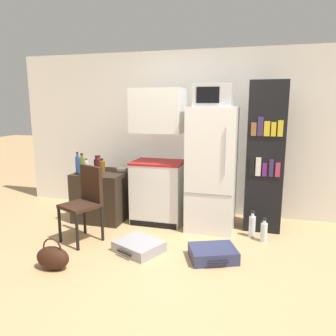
{
  "coord_description": "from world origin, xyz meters",
  "views": [
    {
      "loc": [
        0.87,
        -2.97,
        1.67
      ],
      "look_at": [
        -0.2,
        0.85,
        0.89
      ],
      "focal_mm": 35.0,
      "sensor_mm": 36.0,
      "label": 1
    }
  ],
  "objects_px": {
    "microwave": "(214,95)",
    "bowl": "(121,169)",
    "bookshelf": "(265,157)",
    "bottle_wine_dark": "(97,166)",
    "refrigerator": "(212,169)",
    "handbag": "(53,257)",
    "chair": "(86,197)",
    "suitcase_small_flat": "(213,254)",
    "kitchen_hutch": "(158,163)",
    "bottle_olive_oil": "(82,166)",
    "suitcase_large_flat": "(139,246)",
    "bottle_milk_white": "(86,165)",
    "bottle_amber_beer": "(102,166)",
    "bottle_blue_soda": "(78,164)",
    "side_table": "(103,195)",
    "bottle_ketchup_red": "(99,163)",
    "water_bottle_front": "(252,226)",
    "water_bottle_middle": "(264,232)"
  },
  "relations": [
    {
      "from": "bottle_wine_dark",
      "to": "bowl",
      "type": "distance_m",
      "value": 0.4
    },
    {
      "from": "handbag",
      "to": "suitcase_small_flat",
      "type": "bearing_deg",
      "value": 22.64
    },
    {
      "from": "bottle_wine_dark",
      "to": "chair",
      "type": "distance_m",
      "value": 0.68
    },
    {
      "from": "side_table",
      "to": "bottle_milk_white",
      "type": "relative_size",
      "value": 4.01
    },
    {
      "from": "bookshelf",
      "to": "suitcase_large_flat",
      "type": "relative_size",
      "value": 3.14
    },
    {
      "from": "side_table",
      "to": "bottle_blue_soda",
      "type": "relative_size",
      "value": 2.33
    },
    {
      "from": "bottle_ketchup_red",
      "to": "suitcase_small_flat",
      "type": "relative_size",
      "value": 0.35
    },
    {
      "from": "kitchen_hutch",
      "to": "microwave",
      "type": "height_order",
      "value": "microwave"
    },
    {
      "from": "bookshelf",
      "to": "side_table",
      "type": "bearing_deg",
      "value": -175.14
    },
    {
      "from": "bowl",
      "to": "bottle_milk_white",
      "type": "bearing_deg",
      "value": -166.69
    },
    {
      "from": "side_table",
      "to": "bottle_olive_oil",
      "type": "height_order",
      "value": "bottle_olive_oil"
    },
    {
      "from": "side_table",
      "to": "bookshelf",
      "type": "relative_size",
      "value": 0.36
    },
    {
      "from": "microwave",
      "to": "bottle_milk_white",
      "type": "xyz_separation_m",
      "value": [
        -1.85,
        -0.02,
        -1.0
      ]
    },
    {
      "from": "bottle_milk_white",
      "to": "bottle_wine_dark",
      "type": "relative_size",
      "value": 0.67
    },
    {
      "from": "suitcase_large_flat",
      "to": "water_bottle_middle",
      "type": "xyz_separation_m",
      "value": [
        1.39,
        0.68,
        0.07
      ]
    },
    {
      "from": "bowl",
      "to": "handbag",
      "type": "bearing_deg",
      "value": -91.45
    },
    {
      "from": "bowl",
      "to": "suitcase_small_flat",
      "type": "xyz_separation_m",
      "value": [
        1.52,
        -1.03,
        -0.66
      ]
    },
    {
      "from": "bookshelf",
      "to": "bottle_milk_white",
      "type": "distance_m",
      "value": 2.54
    },
    {
      "from": "bottle_blue_soda",
      "to": "suitcase_large_flat",
      "type": "xyz_separation_m",
      "value": [
        1.18,
        -0.73,
        -0.77
      ]
    },
    {
      "from": "suitcase_large_flat",
      "to": "microwave",
      "type": "bearing_deg",
      "value": 79.77
    },
    {
      "from": "microwave",
      "to": "bookshelf",
      "type": "relative_size",
      "value": 0.25
    },
    {
      "from": "bottle_blue_soda",
      "to": "suitcase_small_flat",
      "type": "xyz_separation_m",
      "value": [
        2.03,
        -0.7,
        -0.76
      ]
    },
    {
      "from": "bottle_blue_soda",
      "to": "water_bottle_front",
      "type": "relative_size",
      "value": 0.88
    },
    {
      "from": "kitchen_hutch",
      "to": "bowl",
      "type": "distance_m",
      "value": 0.61
    },
    {
      "from": "microwave",
      "to": "bottle_amber_beer",
      "type": "height_order",
      "value": "microwave"
    },
    {
      "from": "bottle_wine_dark",
      "to": "water_bottle_front",
      "type": "bearing_deg",
      "value": 0.8
    },
    {
      "from": "bottle_wine_dark",
      "to": "bookshelf",
      "type": "bearing_deg",
      "value": 8.83
    },
    {
      "from": "bookshelf",
      "to": "bottle_wine_dark",
      "type": "bearing_deg",
      "value": -171.17
    },
    {
      "from": "side_table",
      "to": "refrigerator",
      "type": "distance_m",
      "value": 1.66
    },
    {
      "from": "suitcase_large_flat",
      "to": "handbag",
      "type": "relative_size",
      "value": 1.74
    },
    {
      "from": "bottle_olive_oil",
      "to": "microwave",
      "type": "bearing_deg",
      "value": 10.96
    },
    {
      "from": "bottle_milk_white",
      "to": "bottle_wine_dark",
      "type": "height_order",
      "value": "bottle_wine_dark"
    },
    {
      "from": "microwave",
      "to": "bowl",
      "type": "xyz_separation_m",
      "value": [
        -1.35,
        0.1,
        -1.06
      ]
    },
    {
      "from": "bottle_milk_white",
      "to": "suitcase_large_flat",
      "type": "bearing_deg",
      "value": -38.95
    },
    {
      "from": "side_table",
      "to": "bottle_blue_soda",
      "type": "distance_m",
      "value": 0.59
    },
    {
      "from": "water_bottle_front",
      "to": "side_table",
      "type": "bearing_deg",
      "value": 176.55
    },
    {
      "from": "bottle_blue_soda",
      "to": "bottle_wine_dark",
      "type": "bearing_deg",
      "value": 5.44
    },
    {
      "from": "kitchen_hutch",
      "to": "bottle_olive_oil",
      "type": "height_order",
      "value": "kitchen_hutch"
    },
    {
      "from": "refrigerator",
      "to": "bottle_milk_white",
      "type": "relative_size",
      "value": 9.23
    },
    {
      "from": "bottle_amber_beer",
      "to": "bottle_blue_soda",
      "type": "relative_size",
      "value": 0.62
    },
    {
      "from": "bottle_milk_white",
      "to": "suitcase_small_flat",
      "type": "height_order",
      "value": "bottle_milk_white"
    },
    {
      "from": "refrigerator",
      "to": "suitcase_small_flat",
      "type": "xyz_separation_m",
      "value": [
        0.16,
        -0.94,
        -0.75
      ]
    },
    {
      "from": "refrigerator",
      "to": "handbag",
      "type": "distance_m",
      "value": 2.22
    },
    {
      "from": "refrigerator",
      "to": "handbag",
      "type": "xyz_separation_m",
      "value": [
        -1.39,
        -1.58,
        -0.69
      ]
    },
    {
      "from": "suitcase_small_flat",
      "to": "bookshelf",
      "type": "bearing_deg",
      "value": 42.24
    },
    {
      "from": "chair",
      "to": "suitcase_small_flat",
      "type": "height_order",
      "value": "chair"
    },
    {
      "from": "side_table",
      "to": "chair",
      "type": "height_order",
      "value": "chair"
    },
    {
      "from": "bottle_olive_oil",
      "to": "handbag",
      "type": "xyz_separation_m",
      "value": [
        0.34,
        -1.25,
        -0.71
      ]
    },
    {
      "from": "bottle_amber_beer",
      "to": "chair",
      "type": "xyz_separation_m",
      "value": [
        0.17,
        -0.8,
        -0.24
      ]
    },
    {
      "from": "suitcase_large_flat",
      "to": "suitcase_small_flat",
      "type": "relative_size",
      "value": 1.04
    }
  ]
}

